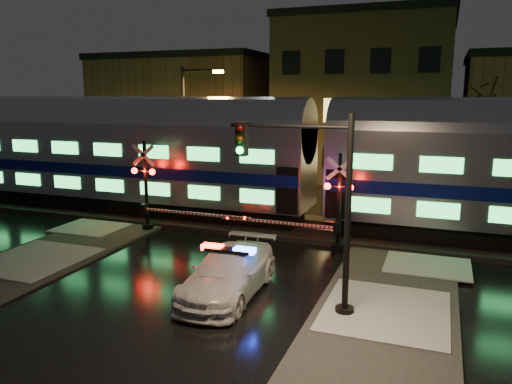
# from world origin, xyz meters

# --- Properties ---
(ground) EXTENTS (120.00, 120.00, 0.00)m
(ground) POSITION_xyz_m (0.00, 0.00, 0.00)
(ground) COLOR black
(ground) RESTS_ON ground
(ballast) EXTENTS (90.00, 4.20, 0.24)m
(ballast) POSITION_xyz_m (0.00, 5.00, 0.12)
(ballast) COLOR black
(ballast) RESTS_ON ground
(sidewalk_right) EXTENTS (4.00, 20.00, 0.12)m
(sidewalk_right) POSITION_xyz_m (6.50, -6.00, 0.06)
(sidewalk_right) COLOR #2D2D2D
(sidewalk_right) RESTS_ON ground
(building_left) EXTENTS (14.00, 10.00, 9.00)m
(building_left) POSITION_xyz_m (-13.00, 22.00, 4.50)
(building_left) COLOR brown
(building_left) RESTS_ON ground
(building_mid) EXTENTS (12.00, 11.00, 11.50)m
(building_mid) POSITION_xyz_m (2.00, 22.50, 5.75)
(building_mid) COLOR brown
(building_mid) RESTS_ON ground
(train) EXTENTS (51.00, 3.12, 5.92)m
(train) POSITION_xyz_m (2.60, 5.00, 3.38)
(train) COLOR black
(train) RESTS_ON ballast
(police_car) EXTENTS (2.19, 5.05, 1.61)m
(police_car) POSITION_xyz_m (1.65, -3.24, 0.73)
(police_car) COLOR silver
(police_car) RESTS_ON ground
(crossing_signal_right) EXTENTS (5.66, 0.65, 4.01)m
(crossing_signal_right) POSITION_xyz_m (3.65, 2.30, 1.66)
(crossing_signal_right) COLOR black
(crossing_signal_right) RESTS_ON ground
(crossing_signal_left) EXTENTS (5.94, 0.66, 4.21)m
(crossing_signal_left) POSITION_xyz_m (-4.59, 2.31, 1.74)
(crossing_signal_left) COLOR black
(crossing_signal_left) RESTS_ON ground
(traffic_light) EXTENTS (3.75, 0.69, 5.79)m
(traffic_light) POSITION_xyz_m (4.49, -3.57, 3.08)
(traffic_light) COLOR black
(traffic_light) RESTS_ON ground
(streetlight) EXTENTS (2.61, 0.27, 7.80)m
(streetlight) POSITION_xyz_m (-6.23, 9.00, 4.50)
(streetlight) COLOR black
(streetlight) RESTS_ON ground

